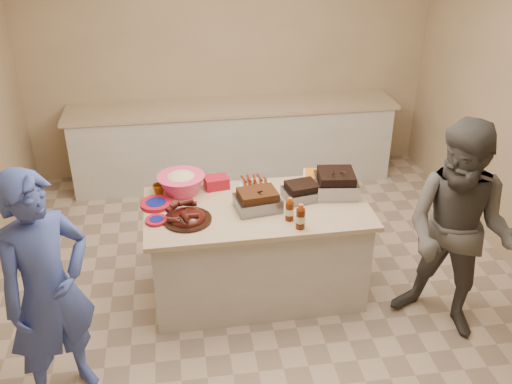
{
  "coord_description": "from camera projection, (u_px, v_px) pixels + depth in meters",
  "views": [
    {
      "loc": [
        -0.64,
        -3.68,
        3.03
      ],
      "look_at": [
        -0.05,
        0.15,
        0.92
      ],
      "focal_mm": 40.0,
      "sensor_mm": 36.0,
      "label": 1
    }
  ],
  "objects": [
    {
      "name": "plate_stack_large",
      "position": [
        156.0,
        206.0,
        4.43
      ],
      "size": [
        0.25,
        0.25,
        0.03
      ],
      "primitive_type": "cylinder",
      "rotation": [
        0.0,
        0.0,
        0.01
      ],
      "color": "#A50F20",
      "rests_on": "island"
    },
    {
      "name": "island",
      "position": [
        257.0,
        291.0,
        4.81
      ],
      "size": [
        1.75,
        0.93,
        0.82
      ],
      "primitive_type": null,
      "rotation": [
        0.0,
        0.0,
        0.01
      ],
      "color": "beige",
      "rests_on": "ground"
    },
    {
      "name": "basket_stack",
      "position": [
        217.0,
        187.0,
        4.69
      ],
      "size": [
        0.21,
        0.17,
        0.09
      ],
      "primitive_type": "cube",
      "rotation": [
        0.0,
        0.0,
        0.16
      ],
      "color": "#A50F20",
      "rests_on": "island"
    },
    {
      "name": "roasting_pan",
      "position": [
        335.0,
        193.0,
        4.61
      ],
      "size": [
        0.37,
        0.37,
        0.13
      ],
      "primitive_type": "cube",
      "rotation": [
        0.0,
        0.0,
        -0.12
      ],
      "color": "gray",
      "rests_on": "island"
    },
    {
      "name": "brisket_tray",
      "position": [
        302.0,
        198.0,
        4.53
      ],
      "size": [
        0.31,
        0.27,
        0.08
      ],
      "primitive_type": "cube",
      "rotation": [
        0.0,
        0.0,
        0.18
      ],
      "color": "black",
      "rests_on": "island"
    },
    {
      "name": "bbq_bottle_b",
      "position": [
        289.0,
        220.0,
        4.24
      ],
      "size": [
        0.06,
        0.06,
        0.19
      ],
      "primitive_type": "cylinder",
      "rotation": [
        0.0,
        0.0,
        0.01
      ],
      "color": "#471905",
      "rests_on": "island"
    },
    {
      "name": "mustard_bottle",
      "position": [
        242.0,
        200.0,
        4.51
      ],
      "size": [
        0.04,
        0.04,
        0.11
      ],
      "primitive_type": "cylinder",
      "rotation": [
        0.0,
        0.0,
        0.01
      ],
      "color": "#DF9D08",
      "rests_on": "island"
    },
    {
      "name": "guest_gray",
      "position": [
        440.0,
        324.0,
        4.45
      ],
      "size": [
        1.76,
        1.77,
        0.64
      ],
      "primitive_type": "imported",
      "rotation": [
        0.0,
        0.0,
        -0.77
      ],
      "color": "#53514B",
      "rests_on": "ground"
    },
    {
      "name": "back_counter",
      "position": [
        233.0,
        143.0,
        6.43
      ],
      "size": [
        3.6,
        0.64,
        0.9
      ],
      "primitive_type": null,
      "color": "beige",
      "rests_on": "ground"
    },
    {
      "name": "room",
      "position": [
        265.0,
        297.0,
        4.73
      ],
      "size": [
        4.5,
        5.0,
        2.7
      ],
      "primitive_type": null,
      "color": "tan",
      "rests_on": "ground"
    },
    {
      "name": "pulled_pork_tray",
      "position": [
        258.0,
        209.0,
        4.39
      ],
      "size": [
        0.37,
        0.3,
        0.1
      ],
      "primitive_type": "cube",
      "rotation": [
        0.0,
        0.0,
        0.15
      ],
      "color": "#47230F",
      "rests_on": "island"
    },
    {
      "name": "rib_platter",
      "position": [
        188.0,
        221.0,
        4.23
      ],
      "size": [
        0.39,
        0.39,
        0.14
      ],
      "primitive_type": null,
      "rotation": [
        0.0,
        0.0,
        0.08
      ],
      "color": "#45110A",
      "rests_on": "island"
    },
    {
      "name": "bbq_bottle_a",
      "position": [
        300.0,
        228.0,
        4.14
      ],
      "size": [
        0.07,
        0.07,
        0.2
      ],
      "primitive_type": "cylinder",
      "rotation": [
        0.0,
        0.0,
        0.01
      ],
      "color": "#471905",
      "rests_on": "island"
    },
    {
      "name": "plate_stack_small",
      "position": [
        157.0,
        222.0,
        4.22
      ],
      "size": [
        0.17,
        0.17,
        0.02
      ],
      "primitive_type": "cylinder",
      "rotation": [
        0.0,
        0.0,
        0.01
      ],
      "color": "#A50F20",
      "rests_on": "island"
    },
    {
      "name": "sausage_plate",
      "position": [
        256.0,
        187.0,
        4.71
      ],
      "size": [
        0.29,
        0.29,
        0.04
      ],
      "primitive_type": "cylinder",
      "rotation": [
        0.0,
        0.0,
        0.07
      ],
      "color": "silver",
      "rests_on": "island"
    },
    {
      "name": "mac_cheese_dish",
      "position": [
        322.0,
        182.0,
        4.77
      ],
      "size": [
        0.37,
        0.31,
        0.09
      ],
      "primitive_type": "cube",
      "rotation": [
        0.0,
        0.0,
        -0.25
      ],
      "color": "orange",
      "rests_on": "island"
    },
    {
      "name": "sauce_bowl",
      "position": [
        257.0,
        196.0,
        4.57
      ],
      "size": [
        0.13,
        0.04,
        0.13
      ],
      "primitive_type": "imported",
      "rotation": [
        0.0,
        0.0,
        0.01
      ],
      "color": "silver",
      "rests_on": "island"
    },
    {
      "name": "coleslaw_bowl",
      "position": [
        182.0,
        193.0,
        4.61
      ],
      "size": [
        0.39,
        0.39,
        0.26
      ],
      "primitive_type": null,
      "rotation": [
        0.0,
        0.0,
        0.01
      ],
      "color": "#F33A67",
      "rests_on": "island"
    },
    {
      "name": "plastic_cup",
      "position": [
        159.0,
        195.0,
        4.58
      ],
      "size": [
        0.1,
        0.09,
        0.1
      ],
      "primitive_type": "imported",
      "rotation": [
        0.0,
        0.0,
        0.01
      ],
      "color": "#864C0E",
      "rests_on": "island"
    }
  ]
}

